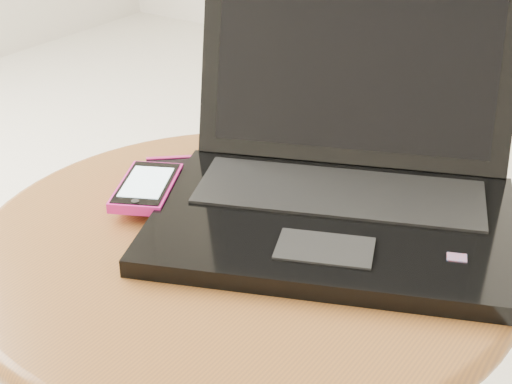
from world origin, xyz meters
The scene contains 4 objects.
table centered at (0.01, -0.09, 0.38)m, with size 0.62×0.62×0.49m.
laptop centered at (0.07, 0.02, 0.53)m, with size 0.49×0.47×0.26m.
phone_black centered at (-0.14, -0.03, 0.49)m, with size 0.13×0.14×0.01m.
phone_pink centered at (-0.14, -0.08, 0.51)m, with size 0.11×0.13×0.01m.
Camera 1 is at (0.44, -0.71, 0.94)m, focal length 55.39 mm.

